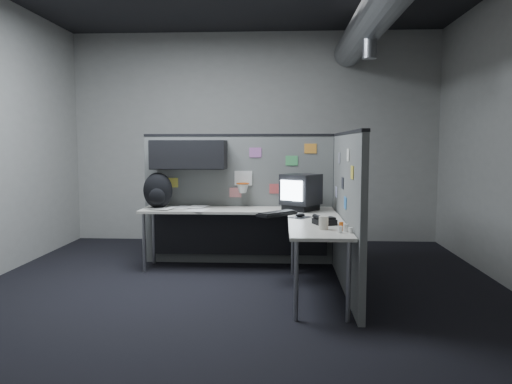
# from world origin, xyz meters

# --- Properties ---
(room) EXTENTS (5.62, 5.62, 3.22)m
(room) POSITION_xyz_m (0.56, 0.00, 2.10)
(room) COLOR black
(room) RESTS_ON ground
(partition_back) EXTENTS (2.44, 0.42, 1.63)m
(partition_back) POSITION_xyz_m (-0.25, 1.23, 1.00)
(partition_back) COLOR slate
(partition_back) RESTS_ON ground
(partition_right) EXTENTS (0.07, 2.23, 1.63)m
(partition_right) POSITION_xyz_m (1.10, 0.22, 0.82)
(partition_right) COLOR slate
(partition_right) RESTS_ON ground
(desk) EXTENTS (2.31, 2.11, 0.73)m
(desk) POSITION_xyz_m (0.15, 0.70, 0.61)
(desk) COLOR beige
(desk) RESTS_ON ground
(monitor) EXTENTS (0.52, 0.52, 0.42)m
(monitor) POSITION_xyz_m (0.65, 0.89, 0.95)
(monitor) COLOR black
(monitor) RESTS_ON desk
(keyboard) EXTENTS (0.46, 0.47, 0.04)m
(keyboard) POSITION_xyz_m (0.38, 0.46, 0.75)
(keyboard) COLOR black
(keyboard) RESTS_ON desk
(mouse) EXTENTS (0.27, 0.27, 0.05)m
(mouse) POSITION_xyz_m (0.63, 0.32, 0.75)
(mouse) COLOR black
(mouse) RESTS_ON desk
(phone) EXTENTS (0.24, 0.25, 0.09)m
(phone) POSITION_xyz_m (0.84, -0.12, 0.76)
(phone) COLOR black
(phone) RESTS_ON desk
(bottles) EXTENTS (0.13, 0.15, 0.08)m
(bottles) POSITION_xyz_m (0.98, -0.53, 0.76)
(bottles) COLOR silver
(bottles) RESTS_ON desk
(cup) EXTENTS (0.09, 0.09, 0.12)m
(cup) POSITION_xyz_m (0.82, -0.41, 0.79)
(cup) COLOR beige
(cup) RESTS_ON desk
(papers) EXTENTS (0.78, 0.58, 0.02)m
(papers) POSITION_xyz_m (-0.79, 0.99, 0.74)
(papers) COLOR white
(papers) RESTS_ON desk
(backpack) EXTENTS (0.39, 0.37, 0.43)m
(backpack) POSITION_xyz_m (-1.06, 0.97, 0.94)
(backpack) COLOR black
(backpack) RESTS_ON desk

